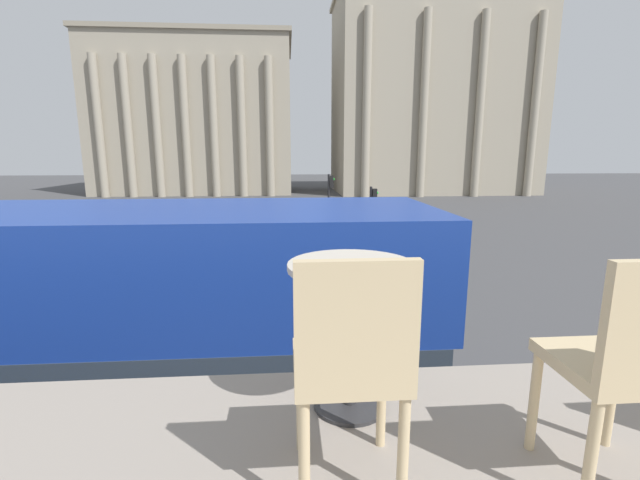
# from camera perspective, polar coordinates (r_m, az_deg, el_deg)

# --- Properties ---
(cafe_dining_table) EXTENTS (0.60, 0.60, 0.73)m
(cafe_dining_table) POSITION_cam_1_polar(r_m,az_deg,el_deg) (2.05, 4.17, -8.41)
(cafe_dining_table) COLOR #2D2D30
(cafe_dining_table) RESTS_ON cafe_floor_slab
(cafe_chair_0) EXTENTS (0.40, 0.40, 0.91)m
(cafe_chair_0) POSITION_cam_1_polar(r_m,az_deg,el_deg) (1.56, 4.15, -15.85)
(cafe_chair_0) COLOR #D1B789
(cafe_chair_0) RESTS_ON cafe_floor_slab
(cafe_chair_1) EXTENTS (0.40, 0.40, 0.91)m
(cafe_chair_1) POSITION_cam_1_polar(r_m,az_deg,el_deg) (1.89, 35.78, -12.99)
(cafe_chair_1) COLOR #D1B789
(cafe_chair_1) RESTS_ON cafe_floor_slab
(plaza_building_left) EXTENTS (23.90, 15.22, 18.49)m
(plaza_building_left) POSITION_cam_1_polar(r_m,az_deg,el_deg) (58.61, -15.95, 15.33)
(plaza_building_left) COLOR #A39984
(plaza_building_left) RESTS_ON ground_plane
(plaza_building_right) EXTENTS (24.37, 15.04, 23.84)m
(plaza_building_right) POSITION_cam_1_polar(r_m,az_deg,el_deg) (58.38, 14.59, 18.06)
(plaza_building_right) COLOR #A39984
(plaza_building_right) RESTS_ON ground_plane
(traffic_light_near) EXTENTS (0.42, 0.24, 3.54)m
(traffic_light_near) POSITION_cam_1_polar(r_m,az_deg,el_deg) (13.42, -31.45, -1.05)
(traffic_light_near) COLOR black
(traffic_light_near) RESTS_ON ground_plane
(traffic_light_mid) EXTENTS (0.42, 0.24, 3.30)m
(traffic_light_mid) POSITION_cam_1_polar(r_m,az_deg,el_deg) (20.73, 6.98, 3.98)
(traffic_light_mid) COLOR black
(traffic_light_mid) RESTS_ON ground_plane
(traffic_light_far) EXTENTS (0.42, 0.24, 3.65)m
(traffic_light_far) POSITION_cam_1_polar(r_m,az_deg,el_deg) (25.70, 1.33, 5.98)
(traffic_light_far) COLOR black
(traffic_light_far) RESTS_ON ground_plane
(car_maroon) EXTENTS (4.20, 1.93, 1.35)m
(car_maroon) POSITION_cam_1_polar(r_m,az_deg,el_deg) (24.99, 2.91, 1.90)
(car_maroon) COLOR black
(car_maroon) RESTS_ON ground_plane
(car_silver) EXTENTS (4.20, 1.93, 1.35)m
(car_silver) POSITION_cam_1_polar(r_m,az_deg,el_deg) (33.10, 9.83, 4.10)
(car_silver) COLOR black
(car_silver) RESTS_ON ground_plane
(pedestrian_red) EXTENTS (0.32, 0.32, 1.72)m
(pedestrian_red) POSITION_cam_1_polar(r_m,az_deg,el_deg) (14.28, -4.65, -4.23)
(pedestrian_red) COLOR #282B33
(pedestrian_red) RESTS_ON ground_plane
(pedestrian_olive) EXTENTS (0.32, 0.32, 1.75)m
(pedestrian_olive) POSITION_cam_1_polar(r_m,az_deg,el_deg) (21.17, -27.73, -0.31)
(pedestrian_olive) COLOR #282B33
(pedestrian_olive) RESTS_ON ground_plane
(pedestrian_yellow) EXTENTS (0.32, 0.32, 1.68)m
(pedestrian_yellow) POSITION_cam_1_polar(r_m,az_deg,el_deg) (17.55, -30.59, -2.93)
(pedestrian_yellow) COLOR #282B33
(pedestrian_yellow) RESTS_ON ground_plane
(pedestrian_blue) EXTENTS (0.32, 0.32, 1.64)m
(pedestrian_blue) POSITION_cam_1_polar(r_m,az_deg,el_deg) (26.88, 14.26, 2.75)
(pedestrian_blue) COLOR #282B33
(pedestrian_blue) RESTS_ON ground_plane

